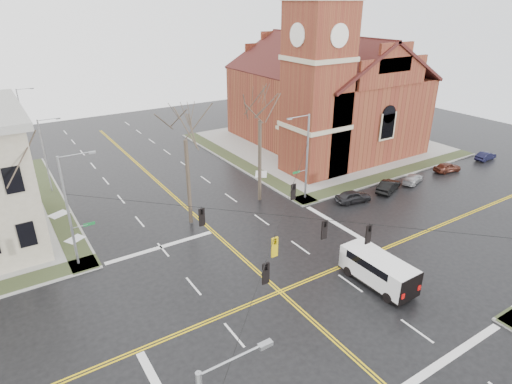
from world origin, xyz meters
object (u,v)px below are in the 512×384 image
streetlight_north_b (23,115)px  parked_car_e (486,156)px  signal_pole_nw (70,209)px  parked_car_b (388,186)px  tree_nw_far (0,176)px  tree_ne (260,115)px  parked_car_d (447,167)px  signal_pole_ne (306,155)px  tree_nw_near (185,134)px  church (323,87)px  parked_car_a (353,196)px  parked_car_c (413,179)px  cargo_van (376,267)px  streetlight_north_a (46,153)px

streetlight_north_b → parked_car_e: streetlight_north_b is taller
signal_pole_nw → parked_car_e: signal_pole_nw is taller
parked_car_b → tree_nw_far: bearing=61.0°
parked_car_b → tree_ne: bearing=46.2°
parked_car_d → tree_ne: 26.02m
signal_pole_ne → tree_nw_near: tree_nw_near is taller
parked_car_b → parked_car_d: bearing=-109.8°
parked_car_b → signal_pole_nw: bearing=63.1°
tree_ne → church: bearing=32.2°
parked_car_a → parked_car_e: bearing=-77.7°
signal_pole_ne → parked_car_c: size_ratio=2.47×
church → parked_car_e: church is taller
tree_nw_far → tree_ne: 22.44m
parked_car_c → parked_car_d: (6.45, 0.03, 0.07)m
tree_nw_far → cargo_van: bearing=-36.3°
parked_car_a → signal_pole_ne: bearing=61.7°
parked_car_d → tree_nw_far: 47.18m
parked_car_e → streetlight_north_a: bearing=65.9°
signal_pole_ne → parked_car_c: bearing=-13.8°
signal_pole_ne → parked_car_d: size_ratio=2.55×
signal_pole_nw → parked_car_b: 32.22m
streetlight_north_a → tree_nw_far: 15.84m
church → parked_car_d: 19.37m
parked_car_d → tree_ne: tree_ne is taller
parked_car_a → tree_nw_near: size_ratio=0.31×
cargo_van → parked_car_c: bearing=30.4°
signal_pole_nw → tree_nw_far: size_ratio=0.83×
church → streetlight_north_a: size_ratio=3.44×
church → tree_ne: church is taller
parked_car_a → parked_car_c: bearing=-77.4°
cargo_van → parked_car_b: size_ratio=1.49×
signal_pole_nw → parked_car_e: bearing=-3.8°
church → tree_nw_near: 28.34m
parked_car_e → tree_nw_near: bearing=80.7°
cargo_van → tree_nw_near: 19.07m
tree_nw_far → tree_ne: (22.40, 0.49, 1.31)m
church → tree_nw_far: (-39.98, -11.56, -0.56)m
streetlight_north_a → streetlight_north_b: 20.00m
cargo_van → parked_car_b: bearing=37.2°
signal_pole_nw → parked_car_e: 50.83m
signal_pole_nw → streetlight_north_b: signal_pole_nw is taller
signal_pole_nw → tree_nw_near: size_ratio=0.74×
signal_pole_ne → parked_car_a: (3.88, -3.32, -4.30)m
signal_pole_nw → streetlight_north_a: signal_pole_nw is taller
tree_nw_near → tree_nw_far: bearing=179.1°
parked_car_c → streetlight_north_a: bearing=42.6°
signal_pole_nw → tree_ne: 19.11m
church → parked_car_e: bearing=-49.0°
cargo_van → church: bearing=55.6°
signal_pole_nw → tree_ne: tree_ne is taller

